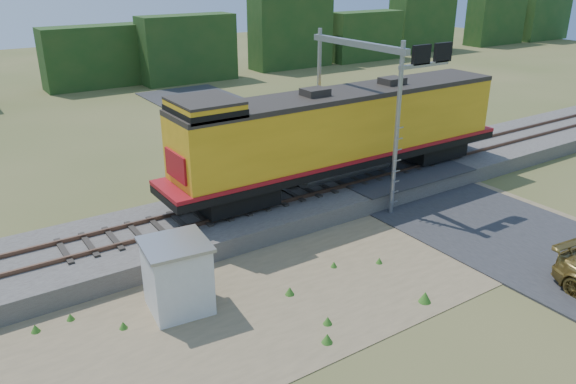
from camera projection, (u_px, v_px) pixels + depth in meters
ground at (361, 271)px, 20.61m from camera, size 140.00×140.00×0.00m
ballast at (274, 207)px, 25.08m from camera, size 70.00×5.00×0.80m
rails at (274, 197)px, 24.90m from camera, size 70.00×1.54×0.16m
dirt_shoulder at (309, 280)px, 19.97m from camera, size 26.00×8.00×0.03m
road at (471, 217)px, 24.75m from camera, size 7.00×66.00×0.86m
tree_line_north at (76, 56)px, 48.71m from camera, size 130.00×3.00×6.50m
weed_clumps at (280, 299)px, 18.89m from camera, size 15.00×6.20×0.56m
locomotive at (341, 131)px, 25.92m from camera, size 18.23×2.78×4.70m
shed at (177, 276)px, 17.92m from camera, size 2.24×2.24×2.41m
signal_gantry at (373, 79)px, 25.08m from camera, size 3.02×6.20×7.61m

